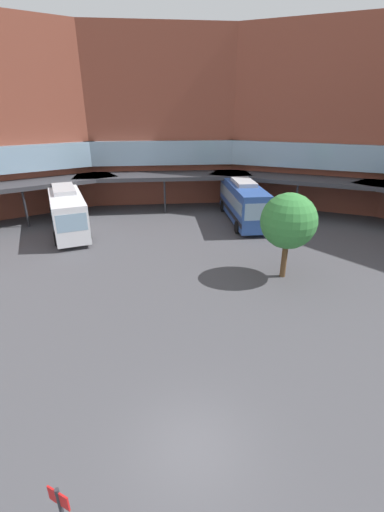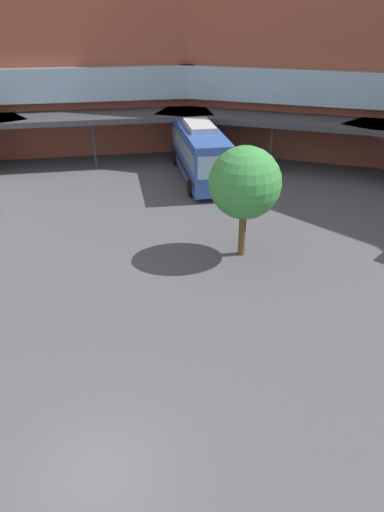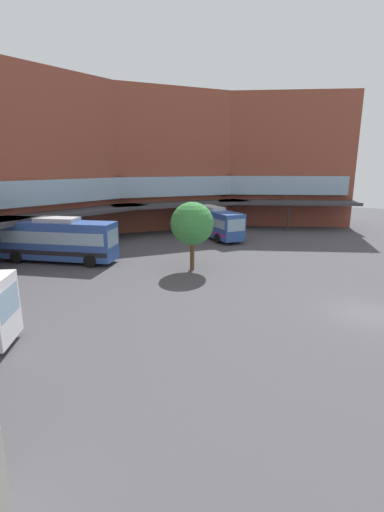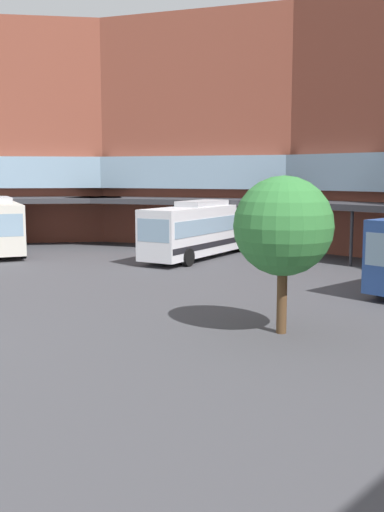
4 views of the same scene
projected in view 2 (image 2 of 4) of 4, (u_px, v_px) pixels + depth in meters
ground_plane at (100, 474)px, 13.05m from camera, size 117.83×117.83×0.00m
station_building at (176, 55)px, 29.32m from camera, size 75.63×37.42×17.88m
bus_3 at (199, 151)px, 33.84m from camera, size 4.89×10.50×3.99m
plaza_tree at (245, 183)px, 22.58m from camera, size 3.50×3.50×5.58m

